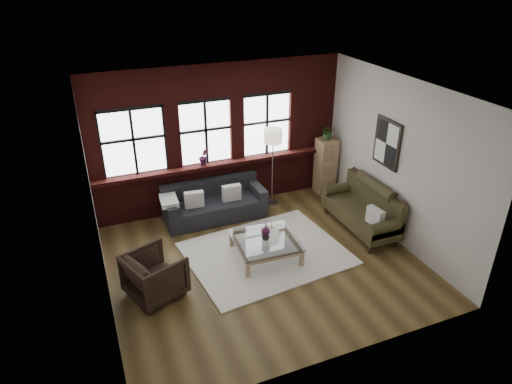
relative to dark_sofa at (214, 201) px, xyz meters
name	(u,v)px	position (x,y,z in m)	size (l,w,h in m)	color
floor	(263,261)	(0.34, -1.90, -0.39)	(5.50, 5.50, 0.00)	#4B381B
ceiling	(265,92)	(0.34, -1.90, 2.81)	(5.50, 5.50, 0.00)	white
wall_back	(219,137)	(0.34, 0.60, 1.21)	(5.50, 5.50, 0.00)	beige
wall_front	(341,266)	(0.34, -4.40, 1.21)	(5.50, 5.50, 0.00)	beige
wall_left	(95,215)	(-2.41, -1.90, 1.21)	(5.00, 5.00, 0.00)	beige
wall_right	(396,161)	(3.09, -1.90, 1.21)	(5.00, 5.00, 0.00)	beige
brick_backwall	(220,138)	(0.34, 0.54, 1.21)	(5.50, 0.12, 3.20)	#481211
sill_ledge	(222,163)	(0.34, 0.45, 0.65)	(5.50, 0.30, 0.08)	#481211
window_left	(133,143)	(-1.46, 0.55, 1.36)	(1.38, 0.10, 1.50)	black
window_mid	(206,133)	(0.04, 0.55, 1.36)	(1.38, 0.10, 1.50)	black
window_right	(266,125)	(1.44, 0.55, 1.36)	(1.38, 0.10, 1.50)	black
wall_poster	(387,143)	(3.06, -1.60, 1.46)	(0.05, 0.74, 0.94)	black
shag_rug	(266,253)	(0.48, -1.70, -0.37)	(2.87, 2.26, 0.03)	white
dark_sofa	(214,201)	(0.00, 0.00, 0.00)	(2.16, 0.87, 0.78)	black
pillow_a	(194,199)	(-0.46, -0.10, 0.19)	(0.40, 0.14, 0.34)	silver
pillow_b	(231,193)	(0.36, -0.10, 0.19)	(0.40, 0.14, 0.34)	silver
vintage_settee	(361,207)	(2.64, -1.57, 0.13)	(0.86, 1.94, 1.03)	#322D17
pillow_settee	(375,217)	(2.56, -2.16, 0.23)	(0.14, 0.38, 0.34)	silver
armchair	(155,275)	(-1.68, -2.08, 0.00)	(0.84, 0.86, 0.79)	black
coffee_table	(265,248)	(0.44, -1.77, -0.21)	(1.15, 1.15, 0.39)	#9F7B56
vase	(266,236)	(0.44, -1.77, 0.06)	(0.15, 0.15, 0.15)	#B2B2B2
flowers	(266,231)	(0.44, -1.77, 0.17)	(0.17, 0.17, 0.17)	#481838
drawer_chest	(325,166)	(2.81, 0.19, 0.28)	(0.41, 0.41, 1.34)	#9F7B56
potted_plant_top	(328,132)	(2.81, 0.19, 1.13)	(0.32, 0.28, 0.36)	#2D5923
floor_lamp	(272,165)	(1.41, 0.12, 0.58)	(0.40, 0.40, 1.94)	#A5A5A8
sill_plant	(204,157)	(-0.07, 0.42, 0.89)	(0.22, 0.17, 0.39)	#481838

